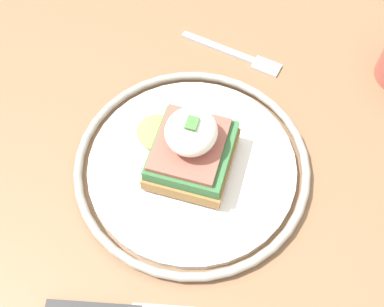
# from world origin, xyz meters

# --- Properties ---
(dining_table) EXTENTS (0.84, 0.83, 0.76)m
(dining_table) POSITION_xyz_m (0.00, 0.00, 0.63)
(dining_table) COLOR #846042
(dining_table) RESTS_ON ground_plane
(plate) EXTENTS (0.27, 0.27, 0.02)m
(plate) POSITION_xyz_m (-0.02, 0.06, 0.77)
(plate) COLOR white
(plate) RESTS_ON dining_table
(sandwich) EXTENTS (0.10, 0.12, 0.08)m
(sandwich) POSITION_xyz_m (-0.02, 0.06, 0.80)
(sandwich) COLOR #9E703D
(sandwich) RESTS_ON plate
(fork) EXTENTS (0.04, 0.14, 0.00)m
(fork) POSITION_xyz_m (-0.20, 0.07, 0.76)
(fork) COLOR silver
(fork) RESTS_ON dining_table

